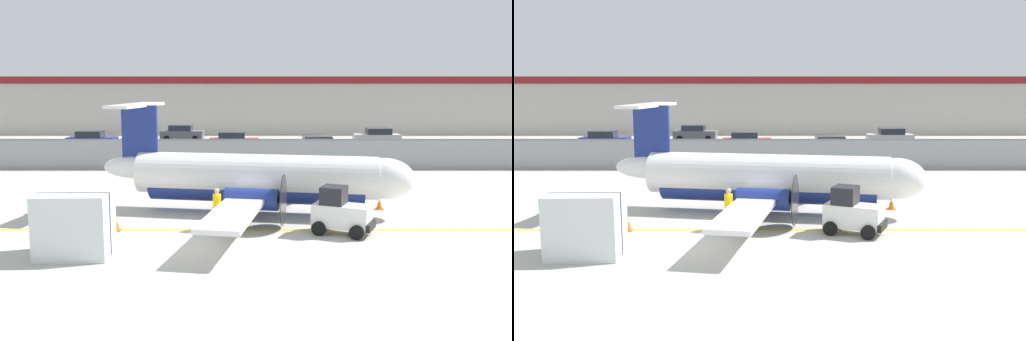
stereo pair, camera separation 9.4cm
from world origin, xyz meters
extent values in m
plane|color=#BCB7AD|center=(0.00, 0.00, 0.00)|extent=(140.00, 140.00, 0.00)
cube|color=yellow|center=(0.00, 2.00, 0.00)|extent=(84.00, 0.20, 0.01)
cube|color=gray|center=(0.00, 18.00, 1.00)|extent=(98.00, 0.04, 2.00)
cylinder|color=slate|center=(0.00, 18.00, 2.05)|extent=(98.00, 0.10, 0.10)
cube|color=#38383A|center=(0.00, 29.50, 0.06)|extent=(98.00, 17.00, 0.12)
cube|color=beige|center=(0.00, 48.00, 3.25)|extent=(91.00, 8.00, 6.50)
cube|color=maroon|center=(0.00, 44.00, 6.10)|extent=(91.00, 0.20, 0.80)
cylinder|color=white|center=(1.48, 5.04, 1.75)|extent=(11.07, 3.74, 1.90)
ellipsoid|color=white|center=(7.13, 4.06, 1.75)|extent=(2.79, 2.21, 1.80)
ellipsoid|color=white|center=(-4.16, 6.02, 1.95)|extent=(3.21, 1.56, 1.05)
cylinder|color=navy|center=(1.48, 5.04, 1.23)|extent=(9.89, 3.14, 1.48)
cube|color=white|center=(1.58, 5.02, 1.18)|extent=(4.32, 16.04, 0.18)
cylinder|color=navy|center=(2.23, 7.55, 1.18)|extent=(2.32, 1.26, 0.90)
cone|color=black|center=(3.36, 7.35, 1.18)|extent=(0.52, 0.51, 0.44)
cylinder|color=#262626|center=(3.51, 7.33, 1.18)|extent=(0.40, 2.08, 2.10)
cylinder|color=navy|center=(1.33, 2.43, 1.18)|extent=(2.32, 1.26, 0.90)
cone|color=black|center=(2.47, 2.23, 1.18)|extent=(0.52, 0.51, 0.44)
cylinder|color=#262626|center=(2.62, 2.20, 1.18)|extent=(0.40, 2.08, 2.10)
cube|color=navy|center=(-3.89, 5.98, 3.30)|extent=(1.71, 0.47, 3.10)
cube|color=white|center=(-4.02, 6.00, 4.85)|extent=(1.91, 4.92, 0.14)
cylinder|color=#59595B|center=(5.27, 4.38, 0.79)|extent=(0.16, 0.16, 0.97)
cylinder|color=black|center=(5.27, 4.38, 0.30)|extent=(0.63, 0.32, 0.60)
cylinder|color=#59595B|center=(1.57, 7.27, 0.83)|extent=(0.16, 0.16, 0.90)
cylinder|color=black|center=(1.57, 7.27, 0.38)|extent=(0.79, 0.35, 0.76)
cylinder|color=#59595B|center=(0.81, 2.91, 0.83)|extent=(0.16, 0.16, 0.90)
cylinder|color=black|center=(0.81, 2.91, 0.38)|extent=(0.79, 0.35, 0.76)
cube|color=silver|center=(4.88, 1.39, 0.73)|extent=(2.46, 1.90, 0.90)
cube|color=black|center=(4.56, 1.54, 1.53)|extent=(1.23, 1.28, 0.70)
cube|color=black|center=(5.93, 0.93, 0.43)|extent=(0.59, 1.07, 0.30)
cylinder|color=black|center=(5.81, 1.64, 0.28)|extent=(0.58, 0.39, 0.56)
cylinder|color=black|center=(5.32, 0.54, 0.28)|extent=(0.58, 0.39, 0.56)
cylinder|color=black|center=(4.44, 2.25, 0.28)|extent=(0.58, 0.39, 0.56)
cylinder|color=black|center=(3.95, 1.15, 0.28)|extent=(0.58, 0.39, 0.56)
cylinder|color=#191E4C|center=(-0.06, 2.00, 0.42)|extent=(0.17, 0.17, 0.85)
cylinder|color=#191E4C|center=(-0.08, 2.20, 0.42)|extent=(0.17, 0.17, 0.85)
cylinder|color=yellow|center=(-0.07, 2.10, 1.15)|extent=(0.37, 0.37, 0.60)
cylinder|color=yellow|center=(-0.04, 1.88, 1.18)|extent=(0.11, 0.11, 0.55)
cylinder|color=yellow|center=(-0.09, 2.32, 1.18)|extent=(0.11, 0.11, 0.55)
sphere|color=tan|center=(-0.07, 2.10, 1.59)|extent=(0.22, 0.22, 0.22)
cube|color=silver|center=(-4.71, -1.38, 1.10)|extent=(2.48, 2.10, 2.20)
cube|color=#333338|center=(-4.71, -1.38, 1.10)|extent=(2.44, 0.18, 2.20)
cube|color=orange|center=(7.30, 5.75, 0.02)|extent=(0.36, 0.36, 0.04)
cone|color=orange|center=(7.30, 5.75, 0.34)|extent=(0.28, 0.28, 0.60)
cylinder|color=white|center=(7.30, 5.75, 0.42)|extent=(0.17, 0.17, 0.08)
cube|color=orange|center=(-4.09, 1.82, 0.02)|extent=(0.36, 0.36, 0.04)
cone|color=orange|center=(-4.09, 1.82, 0.34)|extent=(0.28, 0.28, 0.60)
cylinder|color=white|center=(-4.09, 1.82, 0.42)|extent=(0.17, 0.17, 0.08)
cube|color=navy|center=(-12.80, 29.13, 0.74)|extent=(4.26, 1.84, 0.80)
cube|color=#262D38|center=(-12.94, 29.13, 1.42)|extent=(2.25, 1.63, 0.56)
cylinder|color=black|center=(-11.37, 29.98, 0.42)|extent=(0.61, 0.22, 0.60)
cylinder|color=black|center=(-11.43, 28.18, 0.42)|extent=(0.61, 0.22, 0.60)
cylinder|color=black|center=(-14.16, 30.07, 0.42)|extent=(0.61, 0.22, 0.60)
cylinder|color=black|center=(-14.22, 28.27, 0.42)|extent=(0.61, 0.22, 0.60)
cube|color=slate|center=(-5.77, 35.81, 0.74)|extent=(4.30, 1.96, 0.80)
cube|color=#262D38|center=(-5.92, 35.82, 1.42)|extent=(2.29, 1.69, 0.56)
cylinder|color=black|center=(-4.32, 36.62, 0.42)|extent=(0.61, 0.24, 0.60)
cylinder|color=black|center=(-4.43, 34.82, 0.42)|extent=(0.61, 0.24, 0.60)
cylinder|color=black|center=(-7.11, 36.79, 0.42)|extent=(0.61, 0.24, 0.60)
cylinder|color=black|center=(-7.22, 34.99, 0.42)|extent=(0.61, 0.24, 0.60)
cube|color=red|center=(-0.39, 27.94, 0.74)|extent=(4.22, 1.74, 0.80)
cube|color=#262D38|center=(-0.54, 27.95, 1.42)|extent=(2.21, 1.58, 0.56)
cylinder|color=black|center=(1.02, 28.83, 0.42)|extent=(0.60, 0.21, 0.60)
cylinder|color=black|center=(1.00, 27.03, 0.42)|extent=(0.60, 0.21, 0.60)
cylinder|color=black|center=(-1.78, 28.86, 0.42)|extent=(0.60, 0.21, 0.60)
cylinder|color=black|center=(-1.79, 27.06, 0.42)|extent=(0.60, 0.21, 0.60)
cube|color=red|center=(6.18, 24.17, 0.74)|extent=(4.29, 1.94, 0.80)
cube|color=#262D38|center=(6.33, 24.18, 1.42)|extent=(2.29, 1.69, 0.56)
cylinder|color=black|center=(4.83, 23.19, 0.42)|extent=(0.61, 0.24, 0.60)
cylinder|color=black|center=(4.72, 24.99, 0.42)|extent=(0.61, 0.24, 0.60)
cylinder|color=black|center=(7.63, 23.35, 0.42)|extent=(0.61, 0.24, 0.60)
cylinder|color=black|center=(7.52, 25.15, 0.42)|extent=(0.61, 0.24, 0.60)
cube|color=silver|center=(12.65, 31.95, 0.74)|extent=(4.21, 1.72, 0.80)
cube|color=#262D38|center=(12.80, 31.95, 1.42)|extent=(2.21, 1.57, 0.56)
cylinder|color=black|center=(11.24, 31.06, 0.42)|extent=(0.60, 0.20, 0.60)
cylinder|color=black|center=(11.25, 32.86, 0.42)|extent=(0.60, 0.20, 0.60)
cylinder|color=black|center=(14.04, 31.05, 0.42)|extent=(0.60, 0.20, 0.60)
cylinder|color=black|center=(14.05, 32.85, 0.42)|extent=(0.60, 0.20, 0.60)
camera|label=1|loc=(1.51, -20.37, 5.93)|focal=40.00mm
camera|label=2|loc=(1.60, -20.36, 5.93)|focal=40.00mm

